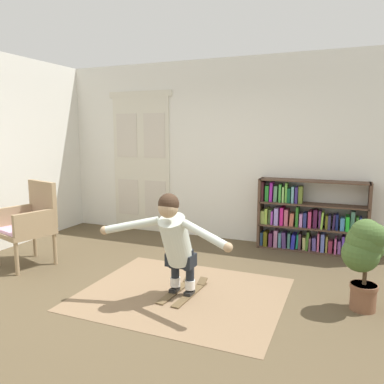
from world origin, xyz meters
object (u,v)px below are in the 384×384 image
at_px(wicker_chair, 30,221).
at_px(skis_pair, 184,291).
at_px(bookshelf, 306,221).
at_px(potted_plant, 365,250).
at_px(person_skier, 175,238).

relative_size(wicker_chair, skis_pair, 1.47).
bearing_deg(bookshelf, potted_plant, -68.27).
bearing_deg(person_skier, bookshelf, 64.86).
distance_m(wicker_chair, skis_pair, 2.33).
xyz_separation_m(bookshelf, potted_plant, (0.72, -1.82, 0.17)).
relative_size(bookshelf, wicker_chair, 1.42).
relative_size(skis_pair, person_skier, 0.51).
distance_m(bookshelf, skis_pair, 2.40).
relative_size(bookshelf, person_skier, 1.07).
height_order(potted_plant, skis_pair, potted_plant).
bearing_deg(skis_pair, bookshelf, 63.13).
height_order(skis_pair, person_skier, person_skier).
bearing_deg(bookshelf, skis_pair, -116.87).
bearing_deg(person_skier, potted_plant, 14.91).
height_order(wicker_chair, person_skier, person_skier).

